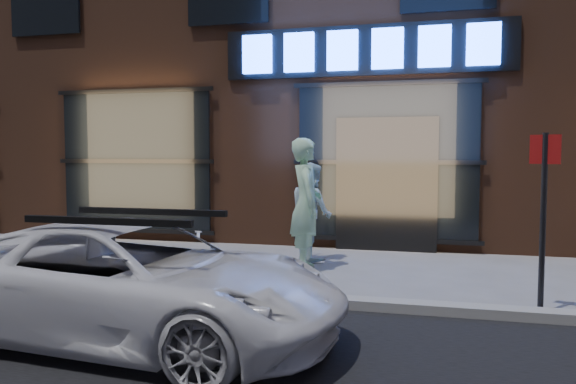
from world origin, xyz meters
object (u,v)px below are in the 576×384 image
(white_suv, at_px, (132,281))
(sign_post, at_px, (544,206))
(man_bowtie, at_px, (306,204))
(man_cap, at_px, (311,211))

(white_suv, relative_size, sign_post, 2.05)
(man_bowtie, xyz_separation_m, man_cap, (-0.07, 0.75, -0.19))
(man_bowtie, height_order, white_suv, man_bowtie)
(man_cap, xyz_separation_m, sign_post, (3.08, -2.47, 0.39))
(white_suv, xyz_separation_m, sign_post, (3.89, 1.87, 0.63))
(man_cap, distance_m, sign_post, 3.97)
(man_bowtie, relative_size, man_cap, 1.23)
(man_bowtie, distance_m, white_suv, 3.73)
(man_cap, bearing_deg, sign_post, -162.96)
(white_suv, bearing_deg, man_bowtie, -9.00)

